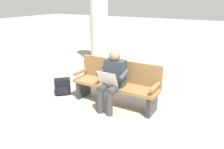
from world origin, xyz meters
The scene contains 5 objects.
ground_plane centered at (0.00, 0.00, 0.00)m, with size 40.00×40.00×0.00m, color #A89E8E.
bench_near centered at (0.00, -0.07, 0.46)m, with size 1.81×0.51×0.90m.
person_seated centered at (-0.03, 0.16, 0.63)m, with size 0.57×0.58×1.18m.
backpack centered at (1.28, 0.14, 0.18)m, with size 0.39×0.38×0.37m.
support_pillar centered at (1.90, -2.45, 1.51)m, with size 0.57×0.57×3.01m, color beige.
Camera 1 is at (-1.95, 3.64, 2.10)m, focal length 35.26 mm.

